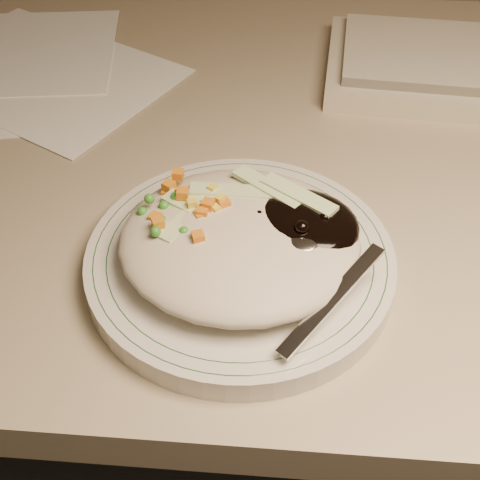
{
  "coord_description": "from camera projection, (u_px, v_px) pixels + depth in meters",
  "views": [
    {
      "loc": [
        -0.03,
        0.81,
        1.15
      ],
      "look_at": [
        -0.06,
        1.19,
        0.78
      ],
      "focal_mm": 50.0,
      "sensor_mm": 36.0,
      "label": 1
    }
  ],
  "objects": [
    {
      "name": "plate",
      "position": [
        240.0,
        262.0,
        0.55
      ],
      "size": [
        0.25,
        0.25,
        0.02
      ],
      "primitive_type": "cylinder",
      "color": "silver",
      "rests_on": "desk"
    },
    {
      "name": "desk",
      "position": [
        300.0,
        273.0,
        0.83
      ],
      "size": [
        1.4,
        0.7,
        0.74
      ],
      "color": "gray",
      "rests_on": "ground"
    },
    {
      "name": "meal",
      "position": [
        245.0,
        236.0,
        0.53
      ],
      "size": [
        0.21,
        0.19,
        0.05
      ],
      "color": "#BBAF97",
      "rests_on": "plate"
    },
    {
      "name": "plate_rim",
      "position": [
        240.0,
        254.0,
        0.55
      ],
      "size": [
        0.24,
        0.24,
        0.0
      ],
      "color": "#144723",
      "rests_on": "plate"
    }
  ]
}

